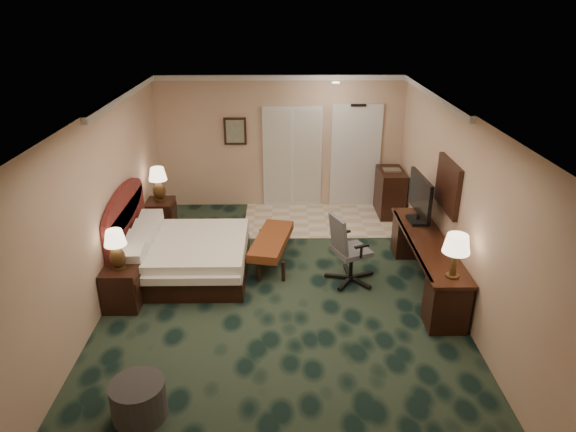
{
  "coord_description": "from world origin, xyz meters",
  "views": [
    {
      "loc": [
        0.02,
        -6.43,
        4.11
      ],
      "look_at": [
        0.12,
        0.6,
        1.08
      ],
      "focal_mm": 32.0,
      "sensor_mm": 36.0,
      "label": 1
    }
  ],
  "objects_px": {
    "nightstand_near": "(123,287)",
    "nightstand_far": "(161,216)",
    "ottoman": "(139,400)",
    "desk_chair": "(352,248)",
    "minibar": "(390,193)",
    "bed": "(188,257)",
    "lamp_far": "(159,184)",
    "tv": "(420,199)",
    "bed_bench": "(272,250)",
    "lamp_near": "(116,249)",
    "desk": "(426,264)"
  },
  "relations": [
    {
      "from": "nightstand_near",
      "to": "nightstand_far",
      "type": "relative_size",
      "value": 1.0
    },
    {
      "from": "nightstand_near",
      "to": "ottoman",
      "type": "distance_m",
      "value": 2.25
    },
    {
      "from": "desk_chair",
      "to": "minibar",
      "type": "relative_size",
      "value": 1.22
    },
    {
      "from": "nightstand_far",
      "to": "desk_chair",
      "type": "height_order",
      "value": "desk_chair"
    },
    {
      "from": "desk_chair",
      "to": "minibar",
      "type": "height_order",
      "value": "desk_chair"
    },
    {
      "from": "desk_chair",
      "to": "nightstand_far",
      "type": "bearing_deg",
      "value": 127.44
    },
    {
      "from": "bed",
      "to": "lamp_far",
      "type": "relative_size",
      "value": 2.97
    },
    {
      "from": "lamp_far",
      "to": "bed",
      "type": "bearing_deg",
      "value": -65.83
    },
    {
      "from": "tv",
      "to": "bed",
      "type": "bearing_deg",
      "value": -178.12
    },
    {
      "from": "lamp_far",
      "to": "bed_bench",
      "type": "height_order",
      "value": "lamp_far"
    },
    {
      "from": "bed",
      "to": "lamp_near",
      "type": "bearing_deg",
      "value": -131.68
    },
    {
      "from": "lamp_far",
      "to": "ottoman",
      "type": "distance_m",
      "value": 4.84
    },
    {
      "from": "nightstand_near",
      "to": "lamp_far",
      "type": "distance_m",
      "value": 2.68
    },
    {
      "from": "bed",
      "to": "nightstand_near",
      "type": "relative_size",
      "value": 3.06
    },
    {
      "from": "nightstand_near",
      "to": "minibar",
      "type": "bearing_deg",
      "value": 36.66
    },
    {
      "from": "bed_bench",
      "to": "ottoman",
      "type": "relative_size",
      "value": 2.4
    },
    {
      "from": "lamp_near",
      "to": "bed_bench",
      "type": "xyz_separation_m",
      "value": [
        2.11,
        1.24,
        -0.66
      ]
    },
    {
      "from": "lamp_far",
      "to": "minibar",
      "type": "bearing_deg",
      "value": 9.0
    },
    {
      "from": "nightstand_near",
      "to": "tv",
      "type": "relative_size",
      "value": 0.61
    },
    {
      "from": "nightstand_far",
      "to": "ottoman",
      "type": "bearing_deg",
      "value": -80.93
    },
    {
      "from": "bed",
      "to": "tv",
      "type": "relative_size",
      "value": 1.87
    },
    {
      "from": "nightstand_near",
      "to": "desk_chair",
      "type": "relative_size",
      "value": 0.54
    },
    {
      "from": "nightstand_far",
      "to": "desk_chair",
      "type": "xyz_separation_m",
      "value": [
        3.33,
        -1.89,
        0.26
      ]
    },
    {
      "from": "ottoman",
      "to": "minibar",
      "type": "height_order",
      "value": "minibar"
    },
    {
      "from": "desk_chair",
      "to": "desk",
      "type": "bearing_deg",
      "value": -32.04
    },
    {
      "from": "minibar",
      "to": "desk",
      "type": "bearing_deg",
      "value": -90.19
    },
    {
      "from": "lamp_near",
      "to": "desk",
      "type": "relative_size",
      "value": 0.22
    },
    {
      "from": "desk",
      "to": "desk_chair",
      "type": "height_order",
      "value": "desk_chair"
    },
    {
      "from": "bed",
      "to": "lamp_near",
      "type": "xyz_separation_m",
      "value": [
        -0.79,
        -0.88,
        0.6
      ]
    },
    {
      "from": "desk_chair",
      "to": "bed",
      "type": "bearing_deg",
      "value": 151.79
    },
    {
      "from": "nightstand_far",
      "to": "tv",
      "type": "distance_m",
      "value": 4.72
    },
    {
      "from": "desk",
      "to": "tv",
      "type": "relative_size",
      "value": 2.63
    },
    {
      "from": "lamp_far",
      "to": "bed_bench",
      "type": "bearing_deg",
      "value": -32.9
    },
    {
      "from": "ottoman",
      "to": "bed",
      "type": "bearing_deg",
      "value": 89.58
    },
    {
      "from": "ottoman",
      "to": "desk_chair",
      "type": "distance_m",
      "value": 3.81
    },
    {
      "from": "desk",
      "to": "lamp_near",
      "type": "bearing_deg",
      "value": -173.92
    },
    {
      "from": "lamp_near",
      "to": "lamp_far",
      "type": "height_order",
      "value": "lamp_far"
    },
    {
      "from": "nightstand_far",
      "to": "lamp_near",
      "type": "xyz_separation_m",
      "value": [
        -0.02,
        -2.54,
        0.59
      ]
    },
    {
      "from": "bed_bench",
      "to": "tv",
      "type": "bearing_deg",
      "value": 10.67
    },
    {
      "from": "ottoman",
      "to": "tv",
      "type": "xyz_separation_m",
      "value": [
        3.7,
        3.32,
        0.93
      ]
    },
    {
      "from": "bed_bench",
      "to": "desk",
      "type": "xyz_separation_m",
      "value": [
        2.34,
        -0.77,
        0.14
      ]
    },
    {
      "from": "lamp_near",
      "to": "tv",
      "type": "distance_m",
      "value": 4.63
    },
    {
      "from": "nightstand_far",
      "to": "lamp_near",
      "type": "height_order",
      "value": "lamp_near"
    },
    {
      "from": "bed",
      "to": "nightstand_far",
      "type": "xyz_separation_m",
      "value": [
        -0.77,
        1.66,
        0.01
      ]
    },
    {
      "from": "lamp_far",
      "to": "tv",
      "type": "relative_size",
      "value": 0.63
    },
    {
      "from": "lamp_far",
      "to": "desk",
      "type": "distance_m",
      "value": 4.95
    },
    {
      "from": "lamp_far",
      "to": "ottoman",
      "type": "height_order",
      "value": "lamp_far"
    },
    {
      "from": "ottoman",
      "to": "desk",
      "type": "relative_size",
      "value": 0.22
    },
    {
      "from": "ottoman",
      "to": "lamp_near",
      "type": "bearing_deg",
      "value": 109.75
    },
    {
      "from": "lamp_near",
      "to": "tv",
      "type": "relative_size",
      "value": 0.58
    }
  ]
}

